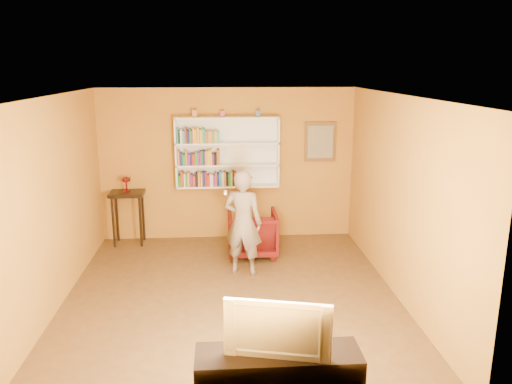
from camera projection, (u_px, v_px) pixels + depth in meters
room_shell at (231, 226)px, 6.55m from camera, size 5.30×5.80×2.88m
bookshelf at (227, 152)px, 8.74m from camera, size 1.80×0.29×1.23m
books_row_lower at (208, 179)px, 8.72m from camera, size 1.01×0.19×0.27m
books_row_middle at (199, 158)px, 8.62m from camera, size 0.72×0.18×0.27m
books_row_upper at (198, 136)px, 8.53m from camera, size 0.73×0.19×0.27m
ornament_left at (195, 113)px, 8.48m from camera, size 0.09×0.09×0.12m
ornament_centre at (222, 114)px, 8.51m from camera, size 0.07×0.07×0.10m
ornament_right at (258, 113)px, 8.55m from camera, size 0.08×0.08×0.11m
framed_painting at (320, 142)px, 8.86m from camera, size 0.55×0.05×0.70m
console_table at (127, 201)px, 8.66m from camera, size 0.58×0.44×0.95m
ruby_lustre at (126, 181)px, 8.58m from camera, size 0.17×0.17×0.27m
armchair at (253, 233)px, 8.24m from camera, size 0.80×0.82×0.74m
person at (243, 223)px, 7.40m from camera, size 0.67×0.55×1.60m
game_remote at (225, 192)px, 7.05m from camera, size 0.04×0.15×0.04m
tv_cabinet at (278, 378)px, 4.58m from camera, size 1.51×0.45×0.54m
television at (279, 325)px, 4.45m from camera, size 0.96×0.34×0.55m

